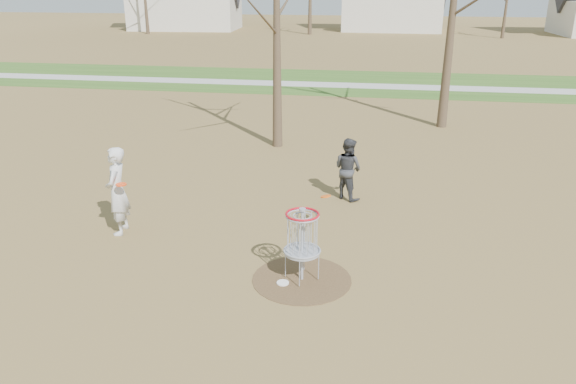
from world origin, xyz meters
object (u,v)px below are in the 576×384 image
object	(u,v)px
disc_grounded	(283,283)
disc_golf_basket	(302,234)
player_standing	(117,191)
player_throwing	(348,169)

from	to	relation	value
disc_grounded	disc_golf_basket	bearing A→B (deg)	33.61
player_standing	disc_grounded	distance (m)	4.21
disc_grounded	disc_golf_basket	distance (m)	0.97
player_throwing	disc_grounded	xyz separation A→B (m)	(-0.85, -4.39, -0.75)
player_standing	player_throwing	bearing A→B (deg)	112.68
player_standing	disc_golf_basket	world-z (taller)	player_standing
player_throwing	disc_golf_basket	distance (m)	4.22
player_standing	player_throwing	distance (m)	5.42
player_standing	disc_golf_basket	distance (m)	4.33
player_standing	disc_grounded	xyz separation A→B (m)	(3.79, -1.59, -0.92)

